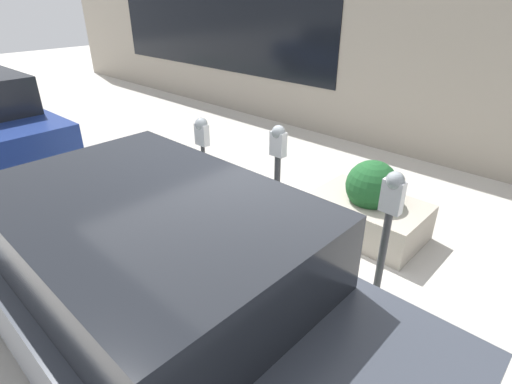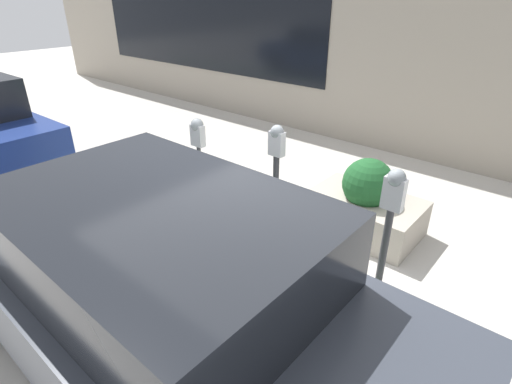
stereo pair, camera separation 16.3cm
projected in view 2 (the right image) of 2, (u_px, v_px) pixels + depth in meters
ground_plane at (247, 270)px, 4.38m from camera, size 40.00×40.00×0.00m
curb_strip at (242, 272)px, 4.32m from camera, size 24.50×0.16×0.04m
building_facade at (428, 46)px, 6.53m from camera, size 24.50×0.17×3.81m
parking_meter_nearest at (390, 214)px, 3.49m from camera, size 0.18×0.16×1.42m
parking_meter_second at (276, 169)px, 4.30m from camera, size 0.17×0.14×1.51m
parking_meter_middle at (198, 144)px, 4.93m from camera, size 0.18×0.16×1.37m
planter_box at (365, 205)px, 4.95m from camera, size 1.34×0.89×0.97m
parked_car_middle at (153, 281)px, 3.01m from camera, size 4.56×1.88×1.53m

